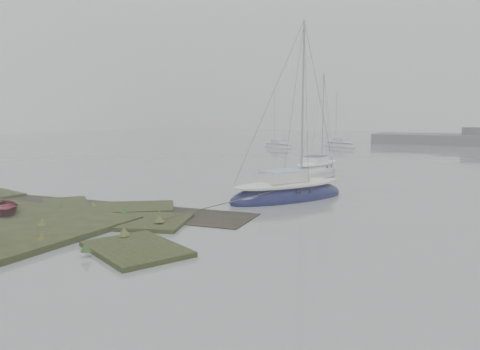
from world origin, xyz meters
TOP-DOWN VIEW (x-y plane):
  - ground at (0.00, 30.00)m, footprint 160.00×160.00m
  - sailboat_main at (1.49, 10.43)m, footprint 5.58×7.19m
  - sailboat_white at (-0.68, 22.21)m, footprint 2.85×5.96m
  - sailboat_far_a at (-12.94, 43.75)m, footprint 5.41×4.24m
  - sailboat_far_c at (-6.27, 49.16)m, footprint 5.77×4.47m
  - dinghy at (-7.79, 0.68)m, footprint 3.36×2.99m

SIDE VIEW (x-z plane):
  - ground at x=0.00m, z-range 0.00..0.00m
  - sailboat_far_a at x=-12.94m, z-range -3.49..3.96m
  - sailboat_far_c at x=-6.27m, z-range -3.72..4.21m
  - sailboat_white at x=-0.68m, z-range -3.79..4.29m
  - sailboat_main at x=1.49m, z-range -4.64..5.25m
  - dinghy at x=-7.79m, z-range 0.22..0.80m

